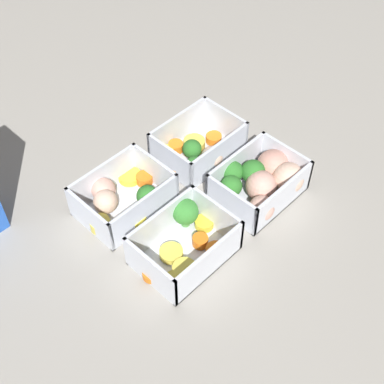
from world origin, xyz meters
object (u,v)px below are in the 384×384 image
at_px(container_near_right, 263,181).
at_px(container_far_left, 122,198).
at_px(container_near_left, 185,243).
at_px(container_far_right, 198,149).

distance_m(container_near_right, container_far_left, 0.22).
bearing_deg(container_near_right, container_near_left, 177.85).
distance_m(container_near_left, container_far_left, 0.13).
bearing_deg(container_far_left, container_near_left, -86.60).
bearing_deg(container_far_right, container_near_right, -83.20).
distance_m(container_near_left, container_near_right, 0.16).
distance_m(container_far_left, container_far_right, 0.16).
xyz_separation_m(container_far_left, container_far_right, (0.16, -0.01, -0.00)).
xyz_separation_m(container_near_left, container_near_right, (0.16, -0.01, 0.01)).
xyz_separation_m(container_near_right, container_far_left, (-0.17, 0.13, -0.01)).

